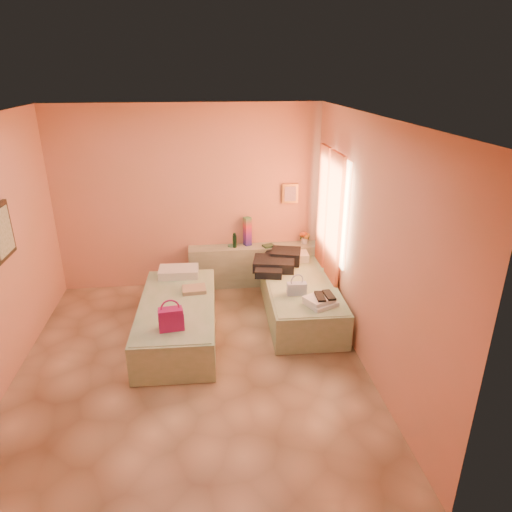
# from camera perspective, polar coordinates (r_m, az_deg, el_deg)

# --- Properties ---
(ground) EXTENTS (4.50, 4.50, 0.00)m
(ground) POSITION_cam_1_polar(r_m,az_deg,el_deg) (5.58, -7.94, -13.30)
(ground) COLOR tan
(ground) RESTS_ON ground
(room_walls) EXTENTS (4.02, 4.51, 2.81)m
(room_walls) POSITION_cam_1_polar(r_m,az_deg,el_deg) (5.31, -6.68, 6.42)
(room_walls) COLOR #E6927B
(room_walls) RESTS_ON ground
(headboard_ledge) EXTENTS (2.05, 0.30, 0.65)m
(headboard_ledge) POSITION_cam_1_polar(r_m,az_deg,el_deg) (7.29, -0.25, -1.14)
(headboard_ledge) COLOR #A5B090
(headboard_ledge) RESTS_ON ground
(bed_left) EXTENTS (0.96, 2.03, 0.50)m
(bed_left) POSITION_cam_1_polar(r_m,az_deg,el_deg) (6.00, -9.73, -7.81)
(bed_left) COLOR #A4B894
(bed_left) RESTS_ON ground
(bed_right) EXTENTS (0.96, 2.03, 0.50)m
(bed_right) POSITION_cam_1_polar(r_m,az_deg,el_deg) (6.47, 5.48, -5.21)
(bed_right) COLOR #A4B894
(bed_right) RESTS_ON ground
(water_bottle) EXTENTS (0.07, 0.07, 0.22)m
(water_bottle) POSITION_cam_1_polar(r_m,az_deg,el_deg) (7.09, -2.69, 1.95)
(water_bottle) COLOR #12321E
(water_bottle) RESTS_ON headboard_ledge
(rainbow_box) EXTENTS (0.13, 0.13, 0.46)m
(rainbow_box) POSITION_cam_1_polar(r_m,az_deg,el_deg) (7.14, -1.08, 3.10)
(rainbow_box) COLOR #A9145F
(rainbow_box) RESTS_ON headboard_ledge
(small_dish) EXTENTS (0.14, 0.14, 0.03)m
(small_dish) POSITION_cam_1_polar(r_m,az_deg,el_deg) (7.16, -3.11, 1.30)
(small_dish) COLOR #559C76
(small_dish) RESTS_ON headboard_ledge
(green_book) EXTENTS (0.21, 0.18, 0.03)m
(green_book) POSITION_cam_1_polar(r_m,az_deg,el_deg) (7.14, 1.59, 1.29)
(green_book) COLOR #274A2F
(green_book) RESTS_ON headboard_ledge
(flower_vase) EXTENTS (0.17, 0.17, 0.23)m
(flower_vase) POSITION_cam_1_polar(r_m,az_deg,el_deg) (7.28, 6.11, 2.41)
(flower_vase) COLOR silver
(flower_vase) RESTS_ON headboard_ledge
(magenta_handbag) EXTENTS (0.30, 0.19, 0.26)m
(magenta_handbag) POSITION_cam_1_polar(r_m,az_deg,el_deg) (5.26, -10.58, -7.69)
(magenta_handbag) COLOR #A9145F
(magenta_handbag) RESTS_ON bed_left
(khaki_garment) EXTENTS (0.33, 0.27, 0.05)m
(khaki_garment) POSITION_cam_1_polar(r_m,az_deg,el_deg) (6.10, -7.76, -4.16)
(khaki_garment) COLOR tan
(khaki_garment) RESTS_ON bed_left
(clothes_pile) EXTENTS (0.78, 0.78, 0.19)m
(clothes_pile) POSITION_cam_1_polar(r_m,az_deg,el_deg) (6.71, 2.72, -0.78)
(clothes_pile) COLOR black
(clothes_pile) RESTS_ON bed_right
(blue_handbag) EXTENTS (0.25, 0.11, 0.16)m
(blue_handbag) POSITION_cam_1_polar(r_m,az_deg,el_deg) (5.97, 5.11, -4.08)
(blue_handbag) COLOR #41629D
(blue_handbag) RESTS_ON bed_right
(towel_stack) EXTENTS (0.44, 0.42, 0.10)m
(towel_stack) POSITION_cam_1_polar(r_m,az_deg,el_deg) (5.76, 8.13, -5.63)
(towel_stack) COLOR white
(towel_stack) RESTS_ON bed_right
(sandal_pair) EXTENTS (0.21, 0.27, 0.03)m
(sandal_pair) POSITION_cam_1_polar(r_m,az_deg,el_deg) (5.75, 8.60, -4.98)
(sandal_pair) COLOR black
(sandal_pair) RESTS_ON towel_stack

